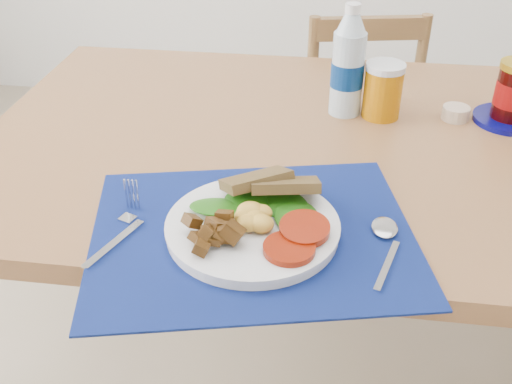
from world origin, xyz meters
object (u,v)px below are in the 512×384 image
chair_far (355,103)px  juice_glass (383,92)px  water_bottle (348,67)px  breakfast_plate (249,224)px

chair_far → juice_glass: size_ratio=9.00×
water_bottle → juice_glass: bearing=-6.0°
chair_far → juice_glass: bearing=81.9°
breakfast_plate → juice_glass: juice_glass is taller
water_bottle → juice_glass: size_ratio=2.12×
chair_far → juice_glass: (0.03, -0.56, 0.29)m
breakfast_plate → water_bottle: water_bottle is taller
chair_far → breakfast_plate: size_ratio=3.74×
breakfast_plate → water_bottle: bearing=48.8°
breakfast_plate → juice_glass: bearing=40.2°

